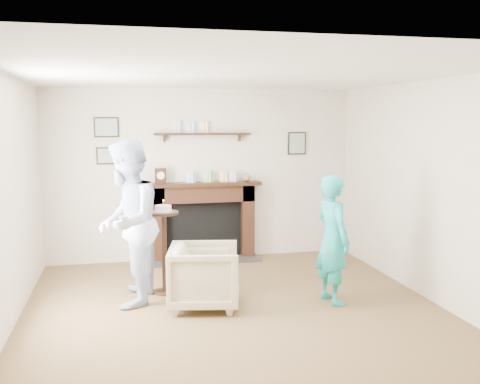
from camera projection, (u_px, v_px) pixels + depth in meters
name	position (u px, v px, depth m)	size (l,w,h in m)	color
ground	(239.00, 316.00, 5.61)	(5.00, 5.00, 0.00)	brown
room_shell	(225.00, 158.00, 6.06)	(4.54, 5.02, 2.52)	beige
armchair	(205.00, 306.00, 5.91)	(0.74, 0.76, 0.69)	tan
man	(129.00, 303.00, 6.01)	(0.89, 0.70, 1.84)	#A5BACF
woman	(331.00, 302.00, 6.06)	(0.53, 0.35, 1.45)	#21BFA5
pedestal_table	(164.00, 236.00, 6.30)	(0.35, 0.35, 1.13)	black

